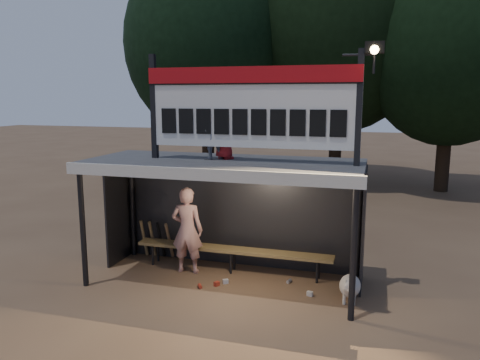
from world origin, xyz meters
name	(u,v)px	position (x,y,z in m)	size (l,w,h in m)	color
ground	(224,281)	(0.00, 0.00, 0.00)	(80.00, 80.00, 0.00)	brown
player	(187,230)	(-0.85, 0.28, 0.86)	(0.63, 0.41, 1.73)	silver
child_a	(211,133)	(-0.27, 0.10, 2.80)	(0.46, 0.36, 0.95)	slate
child_b	(225,133)	(-0.03, 0.20, 2.80)	(0.46, 0.30, 0.95)	maroon
dugout_shelter	(227,184)	(0.00, 0.24, 1.85)	(5.10, 2.08, 2.32)	#3C3C3E
scoreboard_assembly	(253,104)	(0.56, -0.01, 3.32)	(4.10, 0.27, 1.99)	black
bench	(233,251)	(0.00, 0.55, 0.43)	(4.00, 0.35, 0.48)	olive
tree_left	(207,44)	(-4.00, 10.00, 5.51)	(6.46, 6.46, 9.27)	black
tree_mid	(339,27)	(1.00, 11.50, 6.17)	(7.22, 7.22, 10.36)	black
tree_right	(452,47)	(5.00, 10.50, 5.19)	(6.08, 6.08, 8.72)	black
dog	(350,286)	(2.34, -0.22, 0.28)	(0.36, 0.81, 0.49)	beige
bats	(157,239)	(-1.80, 0.82, 0.43)	(0.68, 0.35, 0.84)	#A2804B
litter	(248,285)	(0.51, -0.13, 0.04)	(2.10, 0.83, 0.08)	#AB2F1D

